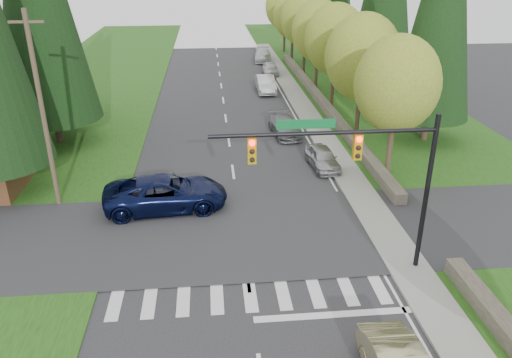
{
  "coord_description": "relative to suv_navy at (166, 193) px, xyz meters",
  "views": [
    {
      "loc": [
        -1.31,
        -12.65,
        12.24
      ],
      "look_at": [
        0.7,
        8.12,
        2.8
      ],
      "focal_mm": 35.0,
      "sensor_mm": 36.0,
      "label": 1
    }
  ],
  "objects": [
    {
      "name": "ground",
      "position": [
        3.73,
        -11.0,
        -0.88
      ],
      "size": [
        120.0,
        120.0,
        0.0
      ],
      "primitive_type": "plane",
      "color": "#28282B",
      "rests_on": "ground"
    },
    {
      "name": "grass_east",
      "position": [
        16.73,
        9.0,
        -0.85
      ],
      "size": [
        14.0,
        110.0,
        0.06
      ],
      "primitive_type": "cube",
      "color": "#254312",
      "rests_on": "ground"
    },
    {
      "name": "grass_west",
      "position": [
        -9.27,
        9.0,
        -0.85
      ],
      "size": [
        14.0,
        110.0,
        0.06
      ],
      "primitive_type": "cube",
      "color": "#254312",
      "rests_on": "ground"
    },
    {
      "name": "cross_street",
      "position": [
        3.73,
        -3.0,
        -0.88
      ],
      "size": [
        120.0,
        8.0,
        0.1
      ],
      "primitive_type": "cube",
      "color": "#28282B",
      "rests_on": "ground"
    },
    {
      "name": "sidewalk_east",
      "position": [
        10.63,
        11.0,
        -0.82
      ],
      "size": [
        1.8,
        80.0,
        0.13
      ],
      "primitive_type": "cube",
      "color": "gray",
      "rests_on": "ground"
    },
    {
      "name": "curb_east",
      "position": [
        9.78,
        11.0,
        -0.82
      ],
      "size": [
        0.2,
        80.0,
        0.13
      ],
      "primitive_type": "cube",
      "color": "gray",
      "rests_on": "ground"
    },
    {
      "name": "stone_wall_north",
      "position": [
        12.33,
        19.0,
        -0.53
      ],
      "size": [
        0.7,
        40.0,
        0.7
      ],
      "primitive_type": "cube",
      "color": "#4C4438",
      "rests_on": "ground"
    },
    {
      "name": "traffic_signal",
      "position": [
        8.1,
        -6.5,
        4.1
      ],
      "size": [
        8.7,
        0.37,
        6.8
      ],
      "color": "black",
      "rests_on": "ground"
    },
    {
      "name": "utility_pole",
      "position": [
        -5.77,
        1.0,
        4.26
      ],
      "size": [
        1.6,
        0.24,
        10.0
      ],
      "color": "#473828",
      "rests_on": "ground"
    },
    {
      "name": "decid_tree_0",
      "position": [
        12.93,
        3.0,
        4.72
      ],
      "size": [
        4.8,
        4.8,
        8.37
      ],
      "color": "#38281C",
      "rests_on": "ground"
    },
    {
      "name": "decid_tree_1",
      "position": [
        13.03,
        10.0,
        4.92
      ],
      "size": [
        5.2,
        5.2,
        8.8
      ],
      "color": "#38281C",
      "rests_on": "ground"
    },
    {
      "name": "decid_tree_2",
      "position": [
        12.83,
        17.0,
        5.05
      ],
      "size": [
        5.0,
        5.0,
        8.82
      ],
      "color": "#38281C",
      "rests_on": "ground"
    },
    {
      "name": "decid_tree_3",
      "position": [
        12.93,
        24.0,
        4.78
      ],
      "size": [
        5.0,
        5.0,
        8.55
      ],
      "color": "#38281C",
      "rests_on": "ground"
    },
    {
      "name": "decid_tree_4",
      "position": [
        13.03,
        31.0,
        5.18
      ],
      "size": [
        5.4,
        5.4,
        9.18
      ],
      "color": "#38281C",
      "rests_on": "ground"
    },
    {
      "name": "decid_tree_5",
      "position": [
        12.83,
        38.0,
        4.65
      ],
      "size": [
        4.8,
        4.8,
        8.3
      ],
      "color": "#38281C",
      "rests_on": "ground"
    },
    {
      "name": "decid_tree_6",
      "position": [
        12.93,
        45.0,
        4.98
      ],
      "size": [
        5.2,
        5.2,
        8.86
      ],
      "color": "#38281C",
      "rests_on": "ground"
    },
    {
      "name": "suv_navy",
      "position": [
        0.0,
        0.0,
        0.0
      ],
      "size": [
        6.58,
        3.49,
        1.76
      ],
      "primitive_type": "imported",
      "rotation": [
        0.0,
        0.0,
        1.66
      ],
      "color": "#0A1034",
      "rests_on": "ground"
    },
    {
      "name": "parked_car_a",
      "position": [
        9.33,
        4.63,
        -0.23
      ],
      "size": [
        1.84,
        3.94,
        1.31
      ],
      "primitive_type": "imported",
      "rotation": [
        0.0,
        0.0,
        0.08
      ],
      "color": "#A5A5A9",
      "rests_on": "ground"
    },
    {
      "name": "parked_car_b",
      "position": [
        7.93,
        11.0,
        -0.22
      ],
      "size": [
        2.23,
        4.68,
        1.32
      ],
      "primitive_type": "imported",
      "rotation": [
        0.0,
        0.0,
        0.09
      ],
      "color": "slate",
      "rests_on": "ground"
    },
    {
      "name": "parked_car_c",
      "position": [
        7.93,
        23.56,
        -0.1
      ],
      "size": [
        1.67,
        4.74,
        1.56
      ],
      "primitive_type": "imported",
      "rotation": [
        0.0,
        0.0,
        -0.0
      ],
      "color": "silver",
      "rests_on": "ground"
    },
    {
      "name": "parked_car_d",
      "position": [
        9.33,
        31.02,
        -0.19
      ],
      "size": [
        1.82,
        4.12,
        1.38
      ],
      "primitive_type": "imported",
      "rotation": [
        0.0,
        0.0,
        -0.05
      ],
      "color": "silver",
      "rests_on": "ground"
    },
    {
      "name": "parked_car_e",
      "position": [
        9.33,
        38.69,
        -0.17
      ],
      "size": [
        2.49,
        5.09,
        1.43
      ],
      "primitive_type": "imported",
      "rotation": [
        0.0,
        0.0,
        -0.1
      ],
      "color": "silver",
      "rests_on": "ground"
    }
  ]
}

